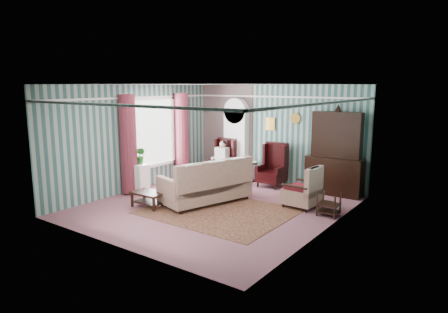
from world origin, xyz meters
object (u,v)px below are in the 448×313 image
Objects in this scene: nest_table at (329,204)px; plant_stand at (138,179)px; bookcase at (236,142)px; dresser_hutch at (335,151)px; seated_woman at (222,160)px; sofa at (206,183)px; wingback_left at (222,159)px; round_side_table at (249,172)px; floral_armchair at (302,185)px; wingback_right at (272,165)px; coffee_table at (149,199)px.

nest_table is 0.68× the size of plant_stand.
dresser_hutch reaches higher than bookcase.
seated_woman is 2.19× the size of nest_table.
seated_woman is at bearing -122.66° from bookcase.
plant_stand is 0.35× the size of sofa.
wingback_left is 1.06× the size of seated_woman.
round_side_table is (0.65, -0.24, -0.82)m from bookcase.
dresser_hutch is at bearing 35.08° from plant_stand.
floral_armchair is at bearing -31.13° from round_side_table.
wingback_right is 1.54× the size of coffee_table.
nest_table is (3.82, -1.94, -0.85)m from bookcase.
plant_stand is at bearing 113.20° from floral_armchair.
sofa is at bearing -164.48° from nest_table.
bookcase is 1.90× the size of seated_woman.
bookcase reaches higher than seated_woman.
plant_stand is 1.34m from coffee_table.
wingback_right is 2.01m from floral_armchair.
floral_armchair is (3.29, -1.29, -0.09)m from wingback_left.
sofa is at bearing -131.31° from dresser_hutch.
bookcase reaches higher than wingback_right.
bookcase is 2.96m from sofa.
bookcase reaches higher than wingback_left.
bookcase is 0.70m from seated_woman.
floral_armchair reaches higher than round_side_table.
round_side_table reaches higher than coffee_table.
wingback_left reaches higher than floral_armchair.
seated_woman is (-0.25, -0.39, -0.53)m from bookcase.
round_side_table is 2.80m from floral_armchair.
wingback_left is 0.55× the size of sofa.
nest_table is 4.19m from coffee_table.
dresser_hutch reaches higher than round_side_table.
wingback_left reaches higher than nest_table.
wingback_right is at bearing 53.58° from floral_armchair.
round_side_table is at bearing 9.46° from wingback_left.
dresser_hutch is 2.75m from round_side_table.
plant_stand is at bearing -166.16° from nest_table.
nest_table is 0.66× the size of coffee_table.
dresser_hutch is 2.11m from nest_table.
sofa is 2.34m from floral_armchair.
sofa is 2.09× the size of floral_armchair.
dresser_hutch is 1.86m from wingback_right.
wingback_right is 3.75m from coffee_table.
dresser_hutch is 3.93× the size of round_side_table.
sofa is (-0.55, -2.35, -0.12)m from wingback_right.
wingback_left reaches higher than round_side_table.
bookcase is 3.25m from dresser_hutch.
plant_stand is at bearing -106.22° from seated_woman.
seated_woman reaches higher than coffee_table.
wingback_left is at bearing -175.59° from dresser_hutch.
coffee_table is at bearing -84.54° from wingback_left.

